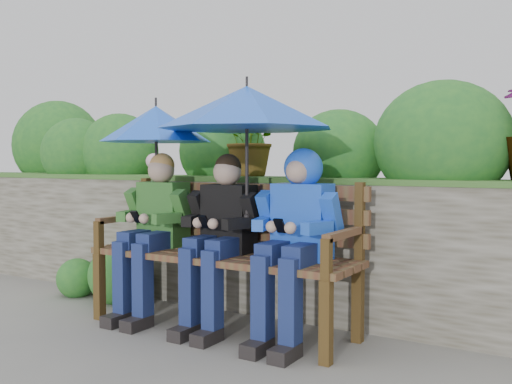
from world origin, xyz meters
The scene contains 8 objects.
ground centered at (0.00, 0.00, 0.00)m, with size 60.00×60.00×0.00m, color slate.
garden_backdrop centered at (-0.04, 1.59, 0.65)m, with size 8.00×2.85×1.87m.
park_bench centered at (-0.30, 0.21, 0.58)m, with size 1.92×0.56×1.02m.
boy_left centered at (-0.88, 0.11, 0.68)m, with size 0.52×0.60×1.21m.
boy_middle centered at (-0.29, 0.11, 0.68)m, with size 0.51×0.60×1.20m.
boy_right centered at (0.27, 0.12, 0.74)m, with size 0.53×0.65×1.23m.
umbrella_left centered at (-0.90, 0.17, 1.42)m, with size 0.81×0.81×0.87m.
umbrella_right centered at (-0.09, 0.12, 1.50)m, with size 1.16×1.16×0.93m.
Camera 1 is at (1.91, -3.01, 1.14)m, focal length 40.00 mm.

